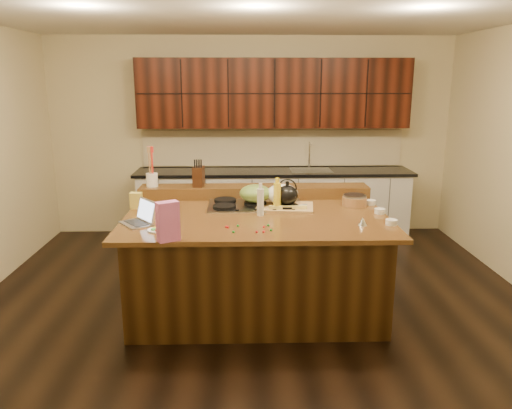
{
  "coord_description": "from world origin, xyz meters",
  "views": [
    {
      "loc": [
        -0.13,
        -4.44,
        2.13
      ],
      "look_at": [
        0.0,
        0.05,
        1.0
      ],
      "focal_mm": 35.0,
      "sensor_mm": 36.0,
      "label": 1
    }
  ],
  "objects": [
    {
      "name": "room",
      "position": [
        0.0,
        0.0,
        1.35
      ],
      "size": [
        5.52,
        5.02,
        2.72
      ],
      "color": "black",
      "rests_on": "ground"
    },
    {
      "name": "island",
      "position": [
        0.0,
        0.0,
        0.46
      ],
      "size": [
        2.4,
        1.6,
        0.92
      ],
      "color": "black",
      "rests_on": "ground"
    },
    {
      "name": "back_ledge",
      "position": [
        0.0,
        0.7,
        0.98
      ],
      "size": [
        2.4,
        0.3,
        0.12
      ],
      "primitive_type": "cube",
      "color": "black",
      "rests_on": "island"
    },
    {
      "name": "cooktop",
      "position": [
        0.0,
        0.3,
        0.94
      ],
      "size": [
        0.92,
        0.52,
        0.05
      ],
      "color": "gray",
      "rests_on": "island"
    },
    {
      "name": "back_counter",
      "position": [
        0.3,
        2.23,
        0.98
      ],
      "size": [
        3.7,
        0.66,
        2.4
      ],
      "color": "silver",
      "rests_on": "ground"
    },
    {
      "name": "kettle",
      "position": [
        0.3,
        0.17,
        1.06
      ],
      "size": [
        0.26,
        0.26,
        0.19
      ],
      "primitive_type": "ellipsoid",
      "rotation": [
        0.0,
        0.0,
        0.3
      ],
      "color": "black",
      "rests_on": "cooktop"
    },
    {
      "name": "green_bowl",
      "position": [
        0.0,
        0.3,
        1.05
      ],
      "size": [
        0.34,
        0.34,
        0.17
      ],
      "primitive_type": "ellipsoid",
      "rotation": [
        0.0,
        0.0,
        -0.11
      ],
      "color": "olive",
      "rests_on": "cooktop"
    },
    {
      "name": "laptop",
      "position": [
        -1.0,
        -0.28,
        0.97
      ],
      "size": [
        0.36,
        0.37,
        0.2
      ],
      "rotation": [
        0.0,
        0.0,
        -0.93
      ],
      "color": "#B7B7BC",
      "rests_on": "island"
    },
    {
      "name": "oil_bottle",
      "position": [
        0.2,
        0.1,
        1.06
      ],
      "size": [
        0.09,
        0.09,
        0.27
      ],
      "primitive_type": "cylinder",
      "rotation": [
        0.0,
        0.0,
        -0.36
      ],
      "color": "yellow",
      "rests_on": "island"
    },
    {
      "name": "vinegar_bottle",
      "position": [
        0.04,
        -0.04,
        1.04
      ],
      "size": [
        0.08,
        0.08,
        0.25
      ],
      "primitive_type": "cylinder",
      "rotation": [
        0.0,
        0.0,
        -0.34
      ],
      "color": "silver",
      "rests_on": "island"
    },
    {
      "name": "wooden_tray",
      "position": [
        0.27,
        0.27,
        1.02
      ],
      "size": [
        0.59,
        0.47,
        0.22
      ],
      "rotation": [
        0.0,
        0.0,
        -0.13
      ],
      "color": "tan",
      "rests_on": "island"
    },
    {
      "name": "ramekin_a",
      "position": [
        1.15,
        -0.37,
        0.94
      ],
      "size": [
        0.13,
        0.13,
        0.04
      ],
      "primitive_type": "cylinder",
      "rotation": [
        0.0,
        0.0,
        -0.36
      ],
      "color": "white",
      "rests_on": "island"
    },
    {
      "name": "ramekin_b",
      "position": [
        1.15,
        -0.0,
        0.94
      ],
      "size": [
        0.12,
        0.12,
        0.04
      ],
      "primitive_type": "cylinder",
      "rotation": [
        0.0,
        0.0,
        0.27
      ],
      "color": "white",
      "rests_on": "island"
    },
    {
      "name": "ramekin_c",
      "position": [
        1.15,
        0.34,
        0.94
      ],
      "size": [
        0.12,
        0.12,
        0.04
      ],
      "primitive_type": "cylinder",
      "rotation": [
        0.0,
        0.0,
        -0.21
      ],
      "color": "white",
      "rests_on": "island"
    },
    {
      "name": "strainer_bowl",
      "position": [
        0.98,
        0.29,
        0.97
      ],
      "size": [
        0.31,
        0.31,
        0.09
      ],
      "primitive_type": "cylinder",
      "rotation": [
        0.0,
        0.0,
        0.38
      ],
      "color": "#996B3F",
      "rests_on": "island"
    },
    {
      "name": "kitchen_timer",
      "position": [
        0.9,
        -0.38,
        0.96
      ],
      "size": [
        0.1,
        0.1,
        0.07
      ],
      "primitive_type": "cone",
      "rotation": [
        0.0,
        0.0,
        0.24
      ],
      "color": "silver",
      "rests_on": "island"
    },
    {
      "name": "pink_bag",
      "position": [
        -0.7,
        -0.76,
        1.08
      ],
      "size": [
        0.19,
        0.16,
        0.31
      ],
      "primitive_type": "cube",
      "rotation": [
        0.0,
        0.0,
        0.5
      ],
      "color": "pink",
      "rests_on": "island"
    },
    {
      "name": "candy_plate",
      "position": [
        -0.82,
        -0.49,
        0.93
      ],
      "size": [
        0.23,
        0.23,
        0.01
      ],
      "primitive_type": "cylinder",
      "rotation": [
        0.0,
        0.0,
        0.39
      ],
      "color": "white",
      "rests_on": "island"
    },
    {
      "name": "package_box",
      "position": [
        -1.15,
        0.25,
        1.0
      ],
      "size": [
        0.11,
        0.08,
        0.15
      ],
      "primitive_type": "cube",
      "rotation": [
        0.0,
        0.0,
        -0.03
      ],
      "color": "#D9C24C",
      "rests_on": "island"
    },
    {
      "name": "utensil_crock",
      "position": [
        -1.07,
        0.7,
        1.11
      ],
      "size": [
        0.15,
        0.15,
        0.14
      ],
      "primitive_type": "cylinder",
      "rotation": [
        0.0,
        0.0,
        0.25
      ],
      "color": "white",
      "rests_on": "back_ledge"
    },
    {
      "name": "knife_block",
      "position": [
        -0.58,
        0.7,
        1.14
      ],
      "size": [
        0.12,
        0.18,
        0.21
      ],
      "primitive_type": "cube",
      "rotation": [
        0.0,
        0.0,
        -0.1
      ],
      "color": "black",
      "rests_on": "back_ledge"
    },
    {
      "name": "gumdrop_0",
      "position": [
        -0.25,
        -0.44,
        0.93
      ],
      "size": [
        0.02,
        0.02,
        0.02
      ],
      "primitive_type": "ellipsoid",
      "color": "red",
      "rests_on": "island"
    },
    {
      "name": "gumdrop_1",
      "position": [
        0.09,
        -0.39,
        0.93
      ],
      "size": [
        0.02,
        0.02,
        0.02
      ],
      "primitive_type": "ellipsoid",
      "color": "#198C26",
      "rests_on": "island"
    },
    {
      "name": "gumdrop_2",
      "position": [
        0.05,
        -0.44,
        0.93
      ],
      "size": [
        0.02,
        0.02,
        0.02
      ],
      "primitive_type": "ellipsoid",
      "color": "red",
      "rests_on": "island"
    },
    {
      "name": "gumdrop_3",
      "position": [
        0.11,
        -0.53,
        0.93
      ],
      "size": [
        0.02,
        0.02,
        0.02
      ],
      "primitive_type": "ellipsoid",
      "color": "#198C26",
      "rests_on": "island"
    },
    {
      "name": "gumdrop_4",
      "position": [
        0.04,
        -0.58,
        0.93
      ],
      "size": [
        0.02,
        0.02,
        0.02
      ],
      "primitive_type": "ellipsoid",
      "color": "red",
      "rests_on": "island"
    },
    {
      "name": "gumdrop_5",
      "position": [
        -0.2,
        -0.57,
        0.93
      ],
      "size": [
        0.02,
        0.02,
        0.02
      ],
      "primitive_type": "ellipsoid",
      "color": "#198C26",
      "rests_on": "island"
    },
    {
      "name": "gumdrop_6",
      "position": [
        -0.01,
        -0.58,
        0.93
      ],
      "size": [
        0.02,
        0.02,
        0.02
      ],
      "primitive_type": "ellipsoid",
      "color": "red",
      "rests_on": "island"
    },
    {
      "name": "gumdrop_7",
      "position": [
        -0.17,
        -0.4,
        0.93
      ],
      "size": [
        0.02,
        0.02,
        0.02
      ],
      "primitive_type": "ellipsoid",
      "color": "#198C26",
      "rests_on": "island"
    },
    {
      "name": "gumdrop_8",
      "position": [
        -0.26,
        -0.43,
        0.93
      ],
      "size": [
        0.02,
        0.02,
        0.02
      ],
      "primitive_type": "ellipsoid",
      "color": "red",
      "rests_on": "island"
    }
  ]
}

